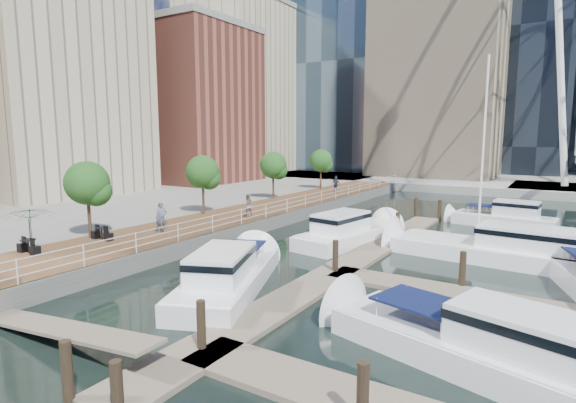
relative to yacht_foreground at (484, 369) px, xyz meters
The scene contains 15 objects.
ground 11.17m from the yacht_foreground, behind, with size 520.00×520.00×0.00m, color black.
boardwalk 24.03m from the yacht_foreground, 146.48° to the left, with size 6.00×60.00×1.00m, color brown.
seawall 21.60m from the yacht_foreground, 142.08° to the left, with size 0.25×60.00×1.00m, color #595954.
land_inland 48.87m from the yacht_foreground, 164.25° to the left, with size 48.00×90.00×1.00m, color gray.
land_far 100.87m from the yacht_foreground, 96.28° to the left, with size 200.00×114.00×1.00m, color gray.
pier 50.36m from the yacht_foreground, 86.62° to the left, with size 14.00×12.00×1.00m, color gray.
railing 21.72m from the yacht_foreground, 142.25° to the left, with size 0.10×60.00×1.05m, color white, non-canonical shape.
floating_docks 8.81m from the yacht_foreground, 110.40° to the left, with size 16.00×34.00×2.60m.
midrise_condos 52.90m from the yacht_foreground, 150.64° to the left, with size 19.00×67.00×28.00m.
street_trees 25.93m from the yacht_foreground, 151.33° to the left, with size 2.60×42.60×4.60m.
yacht_foreground is the anchor object (origin of this frame).
pedestrian_near 20.56m from the yacht_foreground, 164.60° to the left, with size 0.71×0.47×1.95m, color slate.
pedestrian_mid 22.54m from the yacht_foreground, 145.38° to the left, with size 0.87×0.68×1.79m, color #8D6961.
pedestrian_far 35.34m from the yacht_foreground, 122.96° to the left, with size 1.09×0.45×1.85m, color #30333C.
moored_yachts 11.35m from the yacht_foreground, 101.50° to the left, with size 21.80×39.04×11.50m.
Camera 1 is at (12.65, -12.29, 7.02)m, focal length 28.00 mm.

